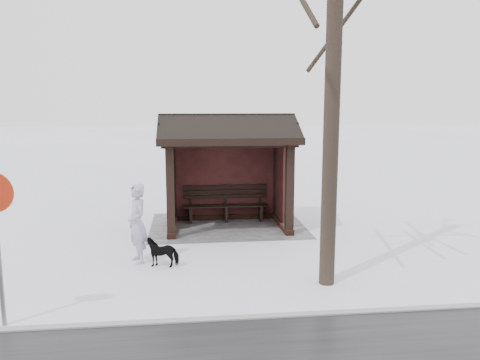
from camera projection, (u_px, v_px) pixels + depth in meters
The scene contains 6 objects.
ground at pixel (228, 227), 12.77m from camera, with size 120.00×120.00×0.00m, color white.
kerb at pixel (258, 318), 7.37m from camera, with size 120.00×0.15×0.06m, color gray.
trampled_patch at pixel (227, 225), 12.96m from camera, with size 4.20×3.20×0.02m, color gray.
bus_shelter at pixel (227, 148), 12.57m from camera, with size 3.60×2.40×3.09m.
pedestrian at pixel (137, 223), 9.86m from camera, with size 0.62×0.41×1.70m, color #AAA3BF.
dog at pixel (163, 252), 9.73m from camera, with size 0.32×0.70×0.59m, color black.
Camera 1 is at (1.06, 12.35, 3.35)m, focal length 35.00 mm.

